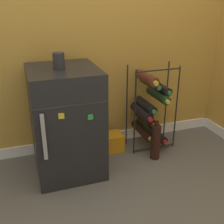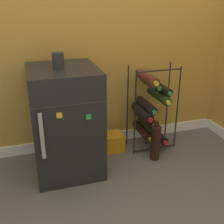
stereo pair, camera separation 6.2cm
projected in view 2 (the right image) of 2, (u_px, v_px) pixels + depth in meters
The scene contains 6 objects.
ground_plane at pixel (138, 177), 2.07m from camera, with size 14.00×14.00×0.00m, color #56544F.
mini_fridge at pixel (66, 121), 2.05m from camera, with size 0.48×0.56×0.79m.
wine_rack at pixel (150, 108), 2.36m from camera, with size 0.39×0.33×0.73m.
soda_box at pixel (110, 142), 2.41m from camera, with size 0.22×0.17×0.15m.
fridge_top_cup at pixel (58, 61), 1.85m from camera, with size 0.08×0.08×0.11m.
loose_bottle_floor at pixel (156, 142), 2.26m from camera, with size 0.08×0.08×0.33m.
Camera 2 is at (-0.70, -1.59, 1.24)m, focal length 45.00 mm.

